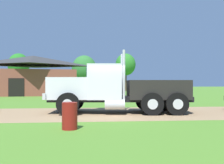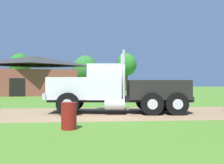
% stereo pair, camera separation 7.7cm
% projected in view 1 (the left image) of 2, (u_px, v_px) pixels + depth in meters
% --- Properties ---
extents(ground_plane, '(200.00, 200.00, 0.00)m').
position_uv_depth(ground_plane, '(112.00, 113.00, 13.56)').
color(ground_plane, '#54882A').
extents(dirt_track, '(120.00, 5.98, 0.01)m').
position_uv_depth(dirt_track, '(112.00, 113.00, 13.56)').
color(dirt_track, '#A38059').
rests_on(dirt_track, ground_plane).
extents(truck_foreground_white, '(7.86, 3.18, 3.31)m').
position_uv_depth(truck_foreground_white, '(117.00, 89.00, 13.76)').
color(truck_foreground_white, black).
rests_on(truck_foreground_white, ground_plane).
extents(steel_barrel, '(0.54, 0.54, 0.94)m').
position_uv_depth(steel_barrel, '(70.00, 116.00, 8.79)').
color(steel_barrel, maroon).
rests_on(steel_barrel, ground_plane).
extents(shed_building, '(12.57, 9.28, 5.34)m').
position_uv_depth(shed_building, '(33.00, 76.00, 34.25)').
color(shed_building, brown).
rests_on(shed_building, ground_plane).
extents(tree_left, '(4.43, 4.43, 7.90)m').
position_uv_depth(tree_left, '(19.00, 65.00, 53.47)').
color(tree_left, '#513823').
rests_on(tree_left, ground_plane).
extents(tree_mid, '(4.98, 4.98, 7.26)m').
position_uv_depth(tree_mid, '(84.00, 69.00, 51.44)').
color(tree_mid, '#513823').
rests_on(tree_mid, ground_plane).
extents(tree_right, '(4.16, 4.16, 7.76)m').
position_uv_depth(tree_right, '(126.00, 65.00, 52.43)').
color(tree_right, '#513823').
rests_on(tree_right, ground_plane).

